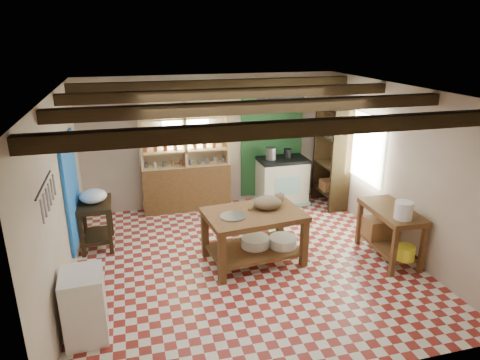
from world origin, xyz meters
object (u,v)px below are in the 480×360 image
object	(u,v)px
work_table	(254,237)
stove	(282,181)
right_counter	(389,233)
prep_table	(97,224)
white_cabinet	(85,305)
cat	(268,202)

from	to	relation	value
work_table	stove	size ratio (longest dim) A/B	1.48
right_counter	prep_table	bearing A→B (deg)	162.60
white_cabinet	right_counter	xyz separation A→B (m)	(4.40, 0.73, -0.00)
stove	white_cabinet	xyz separation A→B (m)	(-3.60, -3.32, -0.06)
right_counter	work_table	bearing A→B (deg)	170.40
prep_table	right_counter	distance (m)	4.65
stove	prep_table	distance (m)	3.72
white_cabinet	right_counter	world-z (taller)	white_cabinet
work_table	prep_table	world-z (taller)	work_table
prep_table	work_table	bearing A→B (deg)	-26.57
white_cabinet	right_counter	bearing A→B (deg)	6.93
cat	prep_table	bearing A→B (deg)	141.40
right_counter	cat	size ratio (longest dim) A/B	2.56
white_cabinet	prep_table	bearing A→B (deg)	86.98
white_cabinet	cat	distance (m)	2.92
prep_table	cat	world-z (taller)	cat
right_counter	cat	xyz separation A→B (m)	(-1.81, 0.51, 0.50)
stove	right_counter	distance (m)	2.71
prep_table	white_cabinet	bearing A→B (deg)	-91.04
work_table	prep_table	xyz separation A→B (m)	(-2.33, 1.14, -0.02)
stove	cat	size ratio (longest dim) A/B	2.18
stove	right_counter	bearing A→B (deg)	-73.03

